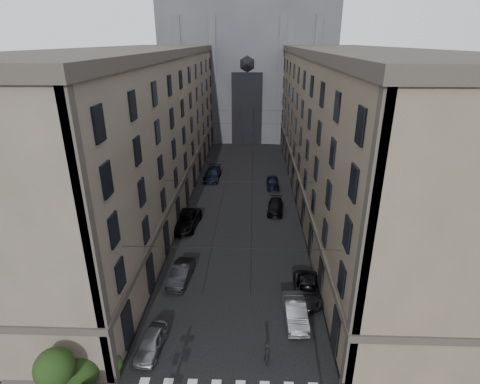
# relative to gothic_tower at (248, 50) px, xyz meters

# --- Properties ---
(sidewalk_left) EXTENTS (7.00, 80.00, 0.15)m
(sidewalk_left) POSITION_rel_gothic_tower_xyz_m (-10.50, -38.96, -17.72)
(sidewalk_left) COLOR #383533
(sidewalk_left) RESTS_ON ground
(sidewalk_right) EXTENTS (7.00, 80.00, 0.15)m
(sidewalk_right) POSITION_rel_gothic_tower_xyz_m (10.50, -38.96, -17.72)
(sidewalk_right) COLOR #383533
(sidewalk_right) RESTS_ON ground
(building_left) EXTENTS (13.60, 60.60, 18.85)m
(building_left) POSITION_rel_gothic_tower_xyz_m (-13.44, -38.96, -8.45)
(building_left) COLOR #50493D
(building_left) RESTS_ON ground
(building_right) EXTENTS (13.60, 60.60, 18.85)m
(building_right) POSITION_rel_gothic_tower_xyz_m (13.44, -38.96, -8.45)
(building_right) COLOR brown
(building_right) RESTS_ON ground
(gothic_tower) EXTENTS (35.00, 23.00, 58.00)m
(gothic_tower) POSITION_rel_gothic_tower_xyz_m (0.00, 0.00, 0.00)
(gothic_tower) COLOR #2D2D33
(gothic_tower) RESTS_ON ground
(shrub_cluster) EXTENTS (3.90, 4.40, 3.90)m
(shrub_cluster) POSITION_rel_gothic_tower_xyz_m (-8.72, -69.95, -16.00)
(shrub_cluster) COLOR black
(shrub_cluster) RESTS_ON sidewalk_left
(tram_wires) EXTENTS (14.00, 60.00, 0.43)m
(tram_wires) POSITION_rel_gothic_tower_xyz_m (0.00, -39.33, -10.55)
(tram_wires) COLOR black
(tram_wires) RESTS_ON ground
(car_left_near) EXTENTS (1.88, 3.96, 1.31)m
(car_left_near) POSITION_rel_gothic_tower_xyz_m (-5.43, -66.07, -17.15)
(car_left_near) COLOR slate
(car_left_near) RESTS_ON ground
(car_left_midnear) EXTENTS (1.97, 4.54, 1.45)m
(car_left_midnear) POSITION_rel_gothic_tower_xyz_m (-4.84, -58.04, -17.07)
(car_left_midnear) COLOR black
(car_left_midnear) RESTS_ON ground
(car_left_midfar) EXTENTS (3.25, 6.07, 1.62)m
(car_left_midfar) POSITION_rel_gothic_tower_xyz_m (-6.20, -47.92, -16.99)
(car_left_midfar) COLOR black
(car_left_midfar) RESTS_ON ground
(car_left_far) EXTENTS (2.51, 5.66, 1.61)m
(car_left_far) POSITION_rel_gothic_tower_xyz_m (-4.80, -32.02, -16.99)
(car_left_far) COLOR black
(car_left_far) RESTS_ON ground
(car_right_near) EXTENTS (1.76, 4.53, 1.47)m
(car_right_near) POSITION_rel_gothic_tower_xyz_m (4.68, -62.73, -17.06)
(car_right_near) COLOR gray
(car_right_near) RESTS_ON ground
(car_right_midnear) EXTENTS (2.74, 5.13, 1.37)m
(car_right_midnear) POSITION_rel_gothic_tower_xyz_m (5.96, -59.86, -17.11)
(car_right_midnear) COLOR black
(car_right_midnear) RESTS_ON ground
(car_right_midfar) EXTENTS (2.31, 4.79, 1.34)m
(car_right_midfar) POSITION_rel_gothic_tower_xyz_m (4.20, -43.47, -17.13)
(car_right_midfar) COLOR black
(car_right_midfar) RESTS_ON ground
(car_right_far) EXTENTS (1.77, 4.37, 1.49)m
(car_right_far) POSITION_rel_gothic_tower_xyz_m (4.23, -35.19, -17.05)
(car_right_far) COLOR black
(car_right_far) RESTS_ON ground
(pedestrian) EXTENTS (0.49, 0.66, 1.65)m
(pedestrian) POSITION_rel_gothic_tower_xyz_m (2.45, -66.96, -16.97)
(pedestrian) COLOR black
(pedestrian) RESTS_ON ground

